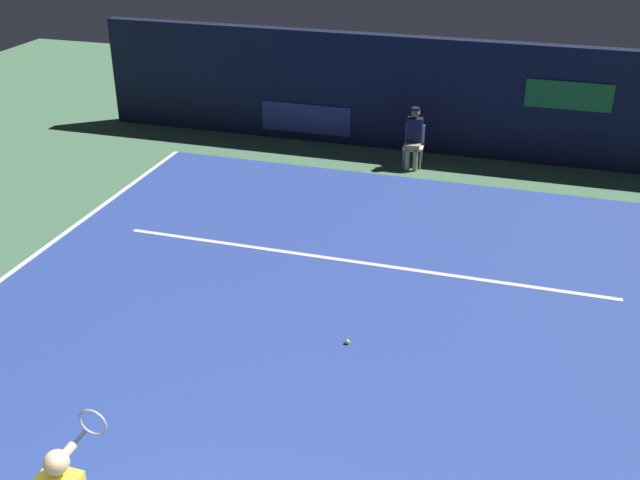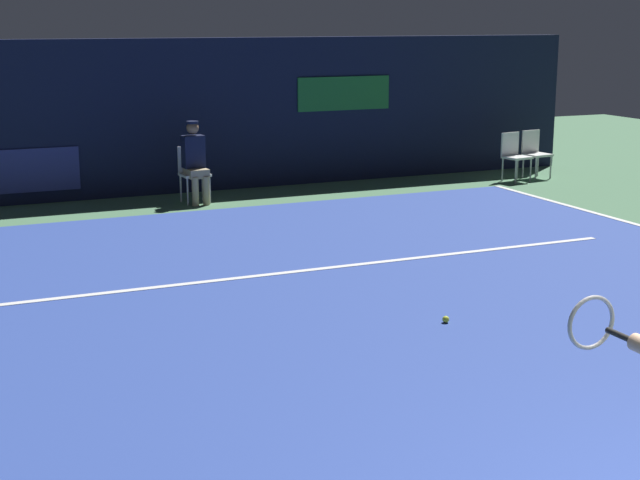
# 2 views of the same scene
# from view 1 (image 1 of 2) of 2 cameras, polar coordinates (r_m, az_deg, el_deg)

# --- Properties ---
(ground_plane) EXTENTS (31.74, 31.74, 0.00)m
(ground_plane) POSITION_cam_1_polar(r_m,az_deg,el_deg) (11.12, 0.03, -6.79)
(ground_plane) COLOR #4C7A56
(court_surface) EXTENTS (10.82, 12.33, 0.01)m
(court_surface) POSITION_cam_1_polar(r_m,az_deg,el_deg) (11.12, 0.03, -6.76)
(court_surface) COLOR #2D479E
(court_surface) RESTS_ON ground
(line_sideline_right) EXTENTS (0.10, 12.33, 0.01)m
(line_sideline_right) POSITION_cam_1_polar(r_m,az_deg,el_deg) (13.46, -22.40, -2.56)
(line_sideline_right) COLOR white
(line_sideline_right) RESTS_ON court_surface
(line_service) EXTENTS (8.44, 0.10, 0.01)m
(line_service) POSITION_cam_1_polar(r_m,az_deg,el_deg) (12.90, 2.82, -1.66)
(line_service) COLOR white
(line_service) RESTS_ON court_surface
(back_wall) EXTENTS (15.63, 0.33, 2.60)m
(back_wall) POSITION_cam_1_polar(r_m,az_deg,el_deg) (17.73, 7.66, 10.62)
(back_wall) COLOR #141933
(back_wall) RESTS_ON ground
(line_judge_on_chair) EXTENTS (0.46, 0.54, 1.32)m
(line_judge_on_chair) POSITION_cam_1_polar(r_m,az_deg,el_deg) (16.86, 7.00, 7.63)
(line_judge_on_chair) COLOR white
(line_judge_on_chair) RESTS_ON ground
(tennis_ball) EXTENTS (0.07, 0.07, 0.07)m
(tennis_ball) POSITION_cam_1_polar(r_m,az_deg,el_deg) (10.82, 2.05, -7.58)
(tennis_ball) COLOR #CCE033
(tennis_ball) RESTS_ON court_surface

